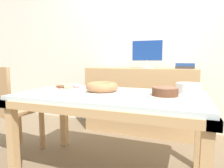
# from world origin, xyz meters

# --- Properties ---
(wall_back) EXTENTS (8.00, 0.10, 2.60)m
(wall_back) POSITION_xyz_m (0.00, 1.44, 1.30)
(wall_back) COLOR silver
(wall_back) RESTS_ON ground
(dining_table) EXTENTS (1.59, 0.86, 0.72)m
(dining_table) POSITION_xyz_m (0.00, 0.00, 0.63)
(dining_table) COLOR silver
(dining_table) RESTS_ON ground
(chair) EXTENTS (0.46, 0.46, 0.94)m
(chair) POSITION_xyz_m (-1.12, -0.05, 0.52)
(chair) COLOR tan
(chair) RESTS_ON ground
(sideboard) EXTENTS (1.49, 0.44, 0.90)m
(sideboard) POSITION_xyz_m (0.00, 1.14, 0.45)
(sideboard) COLOR tan
(sideboard) RESTS_ON ground
(computer_monitor) EXTENTS (0.42, 0.20, 0.38)m
(computer_monitor) POSITION_xyz_m (0.09, 1.14, 1.09)
(computer_monitor) COLOR silver
(computer_monitor) RESTS_ON sideboard
(book_stack) EXTENTS (0.24, 0.18, 0.07)m
(book_stack) POSITION_xyz_m (0.57, 1.14, 0.93)
(book_stack) COLOR #3F3838
(book_stack) RESTS_ON sideboard
(cake_chocolate_round) EXTENTS (0.30, 0.30, 0.08)m
(cake_chocolate_round) POSITION_xyz_m (0.45, -0.01, 0.76)
(cake_chocolate_round) COLOR silver
(cake_chocolate_round) RESTS_ON dining_table
(cake_golden_bundt) EXTENTS (0.28, 0.28, 0.09)m
(cake_golden_bundt) POSITION_xyz_m (-0.09, 0.02, 0.77)
(cake_golden_bundt) COLOR silver
(cake_golden_bundt) RESTS_ON dining_table
(pastry_platter) EXTENTS (0.38, 0.38, 0.04)m
(pastry_platter) POSITION_xyz_m (-0.52, 0.14, 0.74)
(pastry_platter) COLOR silver
(pastry_platter) RESTS_ON dining_table
(plate_stack) EXTENTS (0.21, 0.21, 0.09)m
(plate_stack) POSITION_xyz_m (0.62, 0.23, 0.77)
(plate_stack) COLOR silver
(plate_stack) RESTS_ON dining_table
(tealight_near_cakes) EXTENTS (0.04, 0.04, 0.04)m
(tealight_near_cakes) POSITION_xyz_m (0.16, 0.13, 0.73)
(tealight_near_cakes) COLOR silver
(tealight_near_cakes) RESTS_ON dining_table
(tealight_left_edge) EXTENTS (0.04, 0.04, 0.04)m
(tealight_left_edge) POSITION_xyz_m (-0.44, -0.12, 0.73)
(tealight_left_edge) COLOR silver
(tealight_left_edge) RESTS_ON dining_table
(tealight_near_front) EXTENTS (0.04, 0.04, 0.04)m
(tealight_near_front) POSITION_xyz_m (-0.56, -0.34, 0.73)
(tealight_near_front) COLOR silver
(tealight_near_front) RESTS_ON dining_table
(tealight_centre) EXTENTS (0.04, 0.04, 0.04)m
(tealight_centre) POSITION_xyz_m (-0.57, -0.16, 0.73)
(tealight_centre) COLOR silver
(tealight_centre) RESTS_ON dining_table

